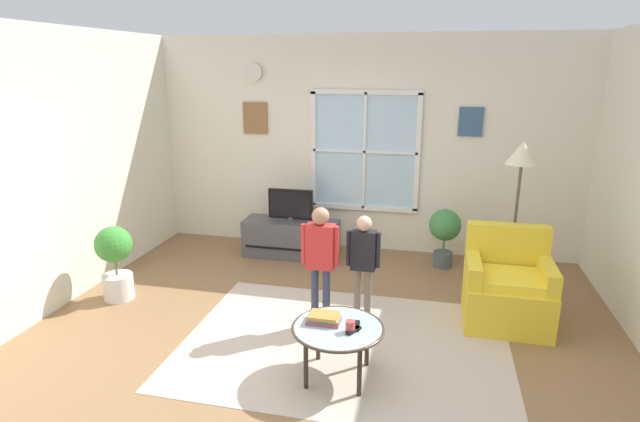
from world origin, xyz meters
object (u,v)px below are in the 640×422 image
tv_stand (291,238)px  television (291,204)px  armchair (507,288)px  potted_plant_corner (115,258)px  cup (350,326)px  book_stack (324,318)px  remote_near_cup (357,326)px  potted_plant_by_window (445,230)px  coffee_table (338,330)px  person_black_shirt (363,256)px  person_red_shirt (320,254)px  remote_near_books (354,330)px  floor_lamp (521,169)px

tv_stand → television: 0.44m
armchair → potted_plant_corner: bearing=-174.1°
tv_stand → cup: size_ratio=13.22×
television → armchair: armchair is taller
book_stack → remote_near_cup: size_ratio=1.81×
armchair → potted_plant_by_window: armchair is taller
coffee_table → book_stack: book_stack is taller
person_black_shirt → potted_plant_corner: person_black_shirt is taller
television → potted_plant_corner: television is taller
person_red_shirt → potted_plant_corner: (-2.16, 0.10, -0.27)m
remote_near_books → floor_lamp: floor_lamp is taller
person_black_shirt → floor_lamp: bearing=31.6°
person_black_shirt → armchair: bearing=13.2°
armchair → person_black_shirt: size_ratio=0.84×
tv_stand → potted_plant_corner: 2.12m
armchair → cup: armchair is taller
cup → floor_lamp: floor_lamp is taller
cup → potted_plant_corner: potted_plant_corner is taller
remote_near_cup → armchair: bearing=44.7°
remote_near_books → person_red_shirt: 0.94m
potted_plant_corner → floor_lamp: 4.14m
tv_stand → armchair: armchair is taller
potted_plant_by_window → potted_plant_corner: (-3.27, -1.64, -0.02)m
remote_near_books → cup: bearing=-165.2°
armchair → potted_plant_by_window: (-0.56, 1.24, 0.13)m
book_stack → person_black_shirt: person_black_shirt is taller
person_red_shirt → remote_near_cup: bearing=-58.1°
potted_plant_corner → armchair: bearing=5.9°
floor_lamp → potted_plant_corner: bearing=-166.3°
remote_near_books → person_red_shirt: person_red_shirt is taller
book_stack → remote_near_cup: book_stack is taller
television → floor_lamp: floor_lamp is taller
television → person_red_shirt: 1.83m
person_red_shirt → person_black_shirt: bearing=27.9°
remote_near_books → floor_lamp: bearing=54.1°
tv_stand → television: television is taller
remote_near_books → person_black_shirt: 1.01m
potted_plant_corner → remote_near_cup: bearing=-17.4°
person_red_shirt → potted_plant_corner: 2.18m
book_stack → cup: bearing=-24.5°
book_stack → remote_near_cup: bearing=-4.2°
person_red_shirt → floor_lamp: size_ratio=0.70×
tv_stand → armchair: size_ratio=1.36×
armchair → cup: bearing=-134.3°
tv_stand → remote_near_books: tv_stand is taller
coffee_table → floor_lamp: floor_lamp is taller
armchair → tv_stand: bearing=154.2°
potted_plant_corner → floor_lamp: (3.93, 0.95, 0.91)m
tv_stand → potted_plant_by_window: 1.88m
cup → remote_near_cup: cup is taller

